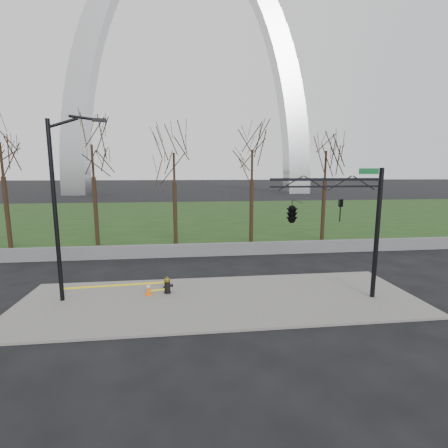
{
  "coord_description": "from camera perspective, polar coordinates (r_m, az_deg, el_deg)",
  "views": [
    {
      "loc": [
        -1.5,
        -13.82,
        5.79
      ],
      "look_at": [
        0.4,
        2.0,
        3.22
      ],
      "focal_mm": 25.66,
      "sensor_mm": 36.0,
      "label": 1
    }
  ],
  "objects": [
    {
      "name": "grass_strip",
      "position": [
        44.23,
        -4.86,
        1.62
      ],
      "size": [
        120.0,
        40.0,
        0.06
      ],
      "primitive_type": "cube",
      "color": "#183814",
      "rests_on": "ground"
    },
    {
      "name": "traffic_cone",
      "position": [
        15.72,
        -13.31,
        -11.16
      ],
      "size": [
        0.36,
        0.36,
        0.61
      ],
      "rotation": [
        0.0,
        0.0,
        0.18
      ],
      "color": "#F3600C",
      "rests_on": "sidewalk"
    },
    {
      "name": "street_light",
      "position": [
        15.55,
        -27.19,
        4.1
      ],
      "size": [
        2.35,
        0.78,
        8.21
      ],
      "rotation": [
        0.0,
        0.0,
        0.26
      ],
      "color": "black",
      "rests_on": "ground"
    },
    {
      "name": "ground",
      "position": [
        15.06,
        -0.63,
        -13.47
      ],
      "size": [
        500.0,
        500.0,
        0.0
      ],
      "primitive_type": "plane",
      "color": "black",
      "rests_on": "ground"
    },
    {
      "name": "caution_tape",
      "position": [
        15.84,
        -17.59,
        -10.51
      ],
      "size": [
        4.67,
        0.33,
        0.42
      ],
      "color": "yellow",
      "rests_on": "ground"
    },
    {
      "name": "tree_row",
      "position": [
        26.16,
        -15.65,
        5.84
      ],
      "size": [
        35.07,
        4.0,
        8.88
      ],
      "color": "black",
      "rests_on": "ground"
    },
    {
      "name": "guardrail",
      "position": [
        22.52,
        -2.85,
        -4.59
      ],
      "size": [
        60.0,
        0.3,
        0.9
      ],
      "primitive_type": "cube",
      "color": "#59595B",
      "rests_on": "ground"
    },
    {
      "name": "traffic_signal_mast",
      "position": [
        14.3,
        14.91,
        2.24
      ],
      "size": [
        5.1,
        2.49,
        6.0
      ],
      "rotation": [
        0.0,
        0.0,
        0.01
      ],
      "color": "black",
      "rests_on": "ground"
    },
    {
      "name": "sidewalk",
      "position": [
        15.04,
        -0.63,
        -13.29
      ],
      "size": [
        18.0,
        6.0,
        0.1
      ],
      "primitive_type": "cube",
      "color": "slate",
      "rests_on": "ground"
    },
    {
      "name": "fire_hydrant",
      "position": [
        15.77,
        -10.02,
        -10.71
      ],
      "size": [
        0.51,
        0.33,
        0.81
      ],
      "rotation": [
        0.0,
        0.0,
        0.3
      ],
      "color": "black",
      "rests_on": "sidewalk"
    },
    {
      "name": "gateway_arch",
      "position": [
        92.77,
        -6.26,
        25.82
      ],
      "size": [
        66.0,
        6.0,
        65.0
      ],
      "primitive_type": null,
      "color": "#B5B7BC",
      "rests_on": "ground"
    }
  ]
}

